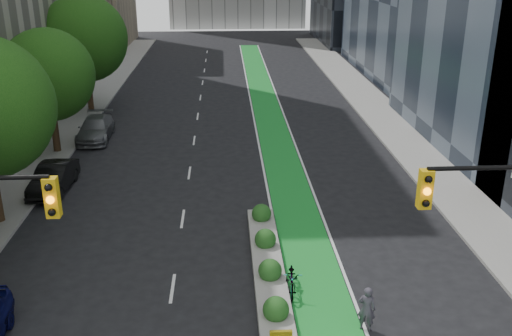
{
  "coord_description": "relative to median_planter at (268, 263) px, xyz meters",
  "views": [
    {
      "loc": [
        -0.38,
        -12.66,
        11.96
      ],
      "look_at": [
        0.93,
        10.74,
        3.0
      ],
      "focal_mm": 40.0,
      "sensor_mm": 36.0,
      "label": 1
    }
  ],
  "objects": [
    {
      "name": "sidewalk_left",
      "position": [
        -13.0,
        17.96,
        -0.3
      ],
      "size": [
        3.6,
        90.0,
        0.15
      ],
      "primitive_type": "cube",
      "color": "gray",
      "rests_on": "ground"
    },
    {
      "name": "parked_car_left_far",
      "position": [
        -10.33,
        17.68,
        0.36
      ],
      "size": [
        2.23,
        5.14,
        1.47
      ],
      "primitive_type": "imported",
      "rotation": [
        0.0,
        0.0,
        0.03
      ],
      "color": "#5D5F62",
      "rests_on": "ground"
    },
    {
      "name": "parked_car_left_mid",
      "position": [
        -10.7,
        8.74,
        0.36
      ],
      "size": [
        1.76,
        4.51,
        1.46
      ],
      "primitive_type": "imported",
      "rotation": [
        0.0,
        0.0,
        -0.05
      ],
      "color": "black",
      "rests_on": "ground"
    },
    {
      "name": "bicycle",
      "position": [
        0.8,
        -1.44,
        0.14
      ],
      "size": [
        0.85,
        2.0,
        1.02
      ],
      "primitive_type": "imported",
      "rotation": [
        0.0,
        0.0,
        -0.09
      ],
      "color": "gray",
      "rests_on": "ground"
    },
    {
      "name": "bike_lane_paint",
      "position": [
        1.8,
        22.96,
        -0.37
      ],
      "size": [
        2.2,
        70.0,
        0.01
      ],
      "primitive_type": "cube",
      "color": "#198D2D",
      "rests_on": "ground"
    },
    {
      "name": "median_planter",
      "position": [
        0.0,
        0.0,
        0.0
      ],
      "size": [
        1.2,
        10.26,
        1.1
      ],
      "color": "gray",
      "rests_on": "ground"
    },
    {
      "name": "tree_midfar",
      "position": [
        -12.2,
        14.96,
        4.57
      ],
      "size": [
        5.6,
        5.6,
        7.76
      ],
      "color": "black",
      "rests_on": "ground"
    },
    {
      "name": "tree_far",
      "position": [
        -12.2,
        24.96,
        5.32
      ],
      "size": [
        6.6,
        6.6,
        9.0
      ],
      "color": "black",
      "rests_on": "ground"
    },
    {
      "name": "sidewalk_right",
      "position": [
        10.6,
        17.96,
        -0.3
      ],
      "size": [
        3.6,
        90.0,
        0.15
      ],
      "primitive_type": "cube",
      "color": "gray",
      "rests_on": "ground"
    },
    {
      "name": "cyclist",
      "position": [
        3.0,
        -3.9,
        0.45
      ],
      "size": [
        0.7,
        0.58,
        1.64
      ],
      "primitive_type": "imported",
      "rotation": [
        0.0,
        0.0,
        2.76
      ],
      "color": "#3C3844",
      "rests_on": "ground"
    }
  ]
}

